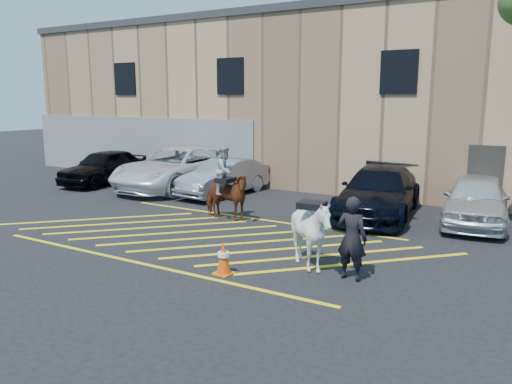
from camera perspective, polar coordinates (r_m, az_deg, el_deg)
The scene contains 12 objects.
ground at distance 13.84m, azimuth -4.79°, elevation -4.95°, with size 90.00×90.00×0.00m, color black.
car_black_suv at distance 22.85m, azimuth -16.94°, elevation 2.79°, with size 1.77×4.40×1.50m, color black.
car_white_pickup at distance 20.93m, azimuth -8.88°, elevation 2.72°, with size 2.84×6.15×1.71m, color white.
car_silver_sedan at distance 19.34m, azimuth -3.71°, elevation 1.69°, with size 1.47×4.21×1.39m, color gray.
car_blue_suv at distance 16.37m, azimuth 13.88°, elevation 0.01°, with size 2.16×5.31×1.54m, color black.
car_white_suv at distance 16.19m, azimuth 23.85°, elevation -0.82°, with size 1.76×4.37×1.49m, color silver.
handler at distance 10.50m, azimuth 10.90°, elevation -5.22°, with size 0.64×0.42×1.77m, color black.
warehouse at distance 24.12m, azimuth 11.94°, elevation 10.34°, with size 32.42×10.20×7.30m.
hatching_zone at distance 13.60m, azimuth -5.52°, elevation -5.22°, with size 12.60×5.12×0.01m.
mounted_bay at distance 15.36m, azimuth -3.50°, elevation 0.22°, with size 1.77×0.84×2.31m.
saddled_white at distance 10.97m, azimuth 6.33°, elevation -4.71°, with size 1.43×1.58×1.63m.
traffic_cone at distance 10.78m, azimuth -3.72°, elevation -7.50°, with size 0.41×0.41×0.73m.
Camera 1 is at (7.71, -10.86, 3.74)m, focal length 35.00 mm.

